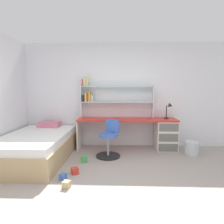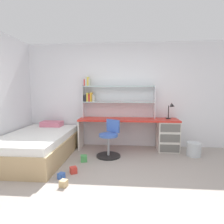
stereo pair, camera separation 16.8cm
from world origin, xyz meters
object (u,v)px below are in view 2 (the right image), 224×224
at_px(bookshelf_hutch, 109,95).
at_px(swivel_chair, 109,142).
at_px(waste_bin, 194,149).
at_px(toy_block_red_3, 73,170).
at_px(toy_block_green_2, 84,158).
at_px(desk, 155,132).
at_px(desk_lamp, 172,108).
at_px(bed_platform, 38,145).
at_px(toy_block_natural_1, 64,183).
at_px(toy_block_blue_0, 61,176).

bearing_deg(bookshelf_hutch, swivel_chair, -84.60).
xyz_separation_m(waste_bin, toy_block_red_3, (-2.37, -1.05, -0.09)).
distance_m(bookshelf_hutch, toy_block_green_2, 1.66).
relative_size(bookshelf_hutch, swivel_chair, 2.25).
height_order(desk, swivel_chair, swivel_chair).
bearing_deg(waste_bin, toy_block_red_3, -156.04).
relative_size(desk, desk_lamp, 6.13).
bearing_deg(toy_block_green_2, bed_platform, 172.51).
distance_m(swivel_chair, toy_block_natural_1, 1.48).
height_order(desk, toy_block_green_2, desk).
height_order(desk, desk_lamp, desk_lamp).
distance_m(toy_block_natural_1, toy_block_red_3, 0.46).
bearing_deg(desk_lamp, toy_block_green_2, -154.19).
bearing_deg(bed_platform, toy_block_red_3, -35.31).
distance_m(bookshelf_hutch, swivel_chair, 1.20).
height_order(swivel_chair, waste_bin, swivel_chair).
distance_m(waste_bin, toy_block_green_2, 2.37).
bearing_deg(toy_block_red_3, toy_block_blue_0, -122.54).
distance_m(desk_lamp, toy_block_natural_1, 2.91).
relative_size(desk_lamp, bed_platform, 0.19).
bearing_deg(bed_platform, waste_bin, 6.52).
bearing_deg(swivel_chair, toy_block_natural_1, -112.32).
bearing_deg(swivel_chair, toy_block_red_3, -121.06).
relative_size(bookshelf_hutch, desk_lamp, 4.61).
distance_m(bed_platform, toy_block_blue_0, 1.22).
bearing_deg(desk_lamp, toy_block_blue_0, -141.34).
xyz_separation_m(desk, waste_bin, (0.78, -0.36, -0.28)).
relative_size(desk_lamp, waste_bin, 1.28).
distance_m(desk, toy_block_natural_1, 2.50).
distance_m(desk_lamp, bed_platform, 3.10).
height_order(desk_lamp, waste_bin, desk_lamp).
height_order(swivel_chair, toy_block_green_2, swivel_chair).
bearing_deg(toy_block_blue_0, toy_block_green_2, 75.55).
relative_size(bookshelf_hutch, toy_block_green_2, 14.04).
xyz_separation_m(desk, bookshelf_hutch, (-1.11, 0.15, 0.87)).
xyz_separation_m(swivel_chair, toy_block_green_2, (-0.48, -0.35, -0.25)).
distance_m(toy_block_natural_1, toy_block_green_2, 1.00).
xyz_separation_m(swivel_chair, waste_bin, (1.83, 0.16, -0.16)).
height_order(toy_block_blue_0, toy_block_green_2, toy_block_green_2).
xyz_separation_m(waste_bin, toy_block_natural_1, (-2.38, -1.51, -0.10)).
distance_m(swivel_chair, toy_block_blue_0, 1.32).
distance_m(toy_block_green_2, toy_block_red_3, 0.54).
bearing_deg(desk, toy_block_green_2, -150.20).
bearing_deg(waste_bin, swivel_chair, -174.92).
bearing_deg(toy_block_red_3, desk_lamp, 36.71).
relative_size(desk, toy_block_blue_0, 24.67).
xyz_separation_m(toy_block_blue_0, toy_block_natural_1, (0.12, -0.24, 0.00)).
relative_size(toy_block_natural_1, toy_block_red_3, 0.92).
xyz_separation_m(bookshelf_hutch, desk_lamp, (1.48, -0.11, -0.30)).
bearing_deg(waste_bin, bookshelf_hutch, 164.80).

